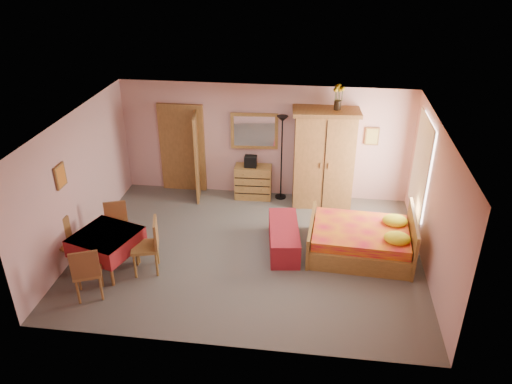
# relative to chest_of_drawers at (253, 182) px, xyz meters

# --- Properties ---
(floor) EXTENTS (6.50, 6.50, 0.00)m
(floor) POSITION_rel_chest_of_drawers_xyz_m (0.22, -2.24, -0.39)
(floor) COLOR #6A645D
(floor) RESTS_ON ground
(ceiling) EXTENTS (6.50, 6.50, 0.00)m
(ceiling) POSITION_rel_chest_of_drawers_xyz_m (0.22, -2.24, 2.21)
(ceiling) COLOR brown
(ceiling) RESTS_ON wall_back
(wall_back) EXTENTS (6.50, 0.10, 2.60)m
(wall_back) POSITION_rel_chest_of_drawers_xyz_m (0.22, 0.26, 0.91)
(wall_back) COLOR #D19A97
(wall_back) RESTS_ON floor
(wall_front) EXTENTS (6.50, 0.10, 2.60)m
(wall_front) POSITION_rel_chest_of_drawers_xyz_m (0.22, -4.74, 0.91)
(wall_front) COLOR #D19A97
(wall_front) RESTS_ON floor
(wall_left) EXTENTS (0.10, 5.00, 2.60)m
(wall_left) POSITION_rel_chest_of_drawers_xyz_m (-3.03, -2.24, 0.91)
(wall_left) COLOR #D19A97
(wall_left) RESTS_ON floor
(wall_right) EXTENTS (0.10, 5.00, 2.60)m
(wall_right) POSITION_rel_chest_of_drawers_xyz_m (3.47, -2.24, 0.91)
(wall_right) COLOR #D19A97
(wall_right) RESTS_ON floor
(doorway) EXTENTS (1.06, 0.12, 2.15)m
(doorway) POSITION_rel_chest_of_drawers_xyz_m (-1.68, 0.23, 0.63)
(doorway) COLOR #9E6B35
(doorway) RESTS_ON floor
(window) EXTENTS (0.08, 1.40, 1.95)m
(window) POSITION_rel_chest_of_drawers_xyz_m (3.43, -1.04, 1.06)
(window) COLOR white
(window) RESTS_ON wall_right
(picture_left) EXTENTS (0.04, 0.32, 0.42)m
(picture_left) POSITION_rel_chest_of_drawers_xyz_m (-3.00, -2.84, 1.31)
(picture_left) COLOR orange
(picture_left) RESTS_ON wall_left
(picture_back) EXTENTS (0.30, 0.04, 0.40)m
(picture_back) POSITION_rel_chest_of_drawers_xyz_m (2.57, 0.23, 1.16)
(picture_back) COLOR #D8BF59
(picture_back) RESTS_ON wall_back
(chest_of_drawers) EXTENTS (0.84, 0.45, 0.78)m
(chest_of_drawers) POSITION_rel_chest_of_drawers_xyz_m (0.00, 0.00, 0.00)
(chest_of_drawers) COLOR #A67638
(chest_of_drawers) RESTS_ON floor
(wall_mirror) EXTENTS (1.05, 0.14, 0.83)m
(wall_mirror) POSITION_rel_chest_of_drawers_xyz_m (-0.00, 0.21, 1.16)
(wall_mirror) COLOR white
(wall_mirror) RESTS_ON wall_back
(stereo) EXTENTS (0.28, 0.21, 0.26)m
(stereo) POSITION_rel_chest_of_drawers_xyz_m (-0.05, -0.02, 0.52)
(stereo) COLOR black
(stereo) RESTS_ON chest_of_drawers
(floor_lamp) EXTENTS (0.29, 0.29, 1.97)m
(floor_lamp) POSITION_rel_chest_of_drawers_xyz_m (0.63, 0.07, 0.60)
(floor_lamp) COLOR black
(floor_lamp) RESTS_ON floor
(wardrobe) EXTENTS (1.46, 0.84, 2.21)m
(wardrobe) POSITION_rel_chest_of_drawers_xyz_m (1.56, -0.07, 0.71)
(wardrobe) COLOR #AE733B
(wardrobe) RESTS_ON floor
(sunflower_vase) EXTENTS (0.23, 0.23, 0.53)m
(sunflower_vase) POSITION_rel_chest_of_drawers_xyz_m (1.77, -0.05, 2.08)
(sunflower_vase) COLOR yellow
(sunflower_vase) RESTS_ON wardrobe
(bed) EXTENTS (2.02, 1.63, 0.90)m
(bed) POSITION_rel_chest_of_drawers_xyz_m (2.31, -2.00, 0.06)
(bed) COLOR red
(bed) RESTS_ON floor
(bench) EXTENTS (0.73, 1.53, 0.49)m
(bench) POSITION_rel_chest_of_drawers_xyz_m (0.87, -2.03, -0.15)
(bench) COLOR maroon
(bench) RESTS_ON floor
(dining_table) EXTENTS (1.27, 1.27, 0.74)m
(dining_table) POSITION_rel_chest_of_drawers_xyz_m (-2.21, -3.11, -0.02)
(dining_table) COLOR maroon
(dining_table) RESTS_ON floor
(chair_south) EXTENTS (0.59, 0.59, 1.00)m
(chair_south) POSITION_rel_chest_of_drawers_xyz_m (-2.24, -3.86, 0.11)
(chair_south) COLOR #986533
(chair_south) RESTS_ON floor
(chair_north) EXTENTS (0.54, 0.54, 0.93)m
(chair_north) POSITION_rel_chest_of_drawers_xyz_m (-2.29, -2.44, 0.07)
(chair_north) COLOR #A77738
(chair_north) RESTS_ON floor
(chair_west) EXTENTS (0.52, 0.52, 0.92)m
(chair_west) POSITION_rel_chest_of_drawers_xyz_m (-2.88, -3.12, 0.07)
(chair_west) COLOR #AF6E3B
(chair_west) RESTS_ON floor
(chair_east) EXTENTS (0.58, 0.58, 1.03)m
(chair_east) POSITION_rel_chest_of_drawers_xyz_m (-1.52, -3.07, 0.13)
(chair_east) COLOR olive
(chair_east) RESTS_ON floor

